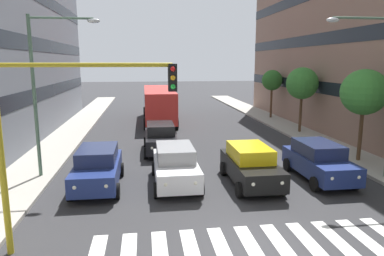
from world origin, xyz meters
name	(u,v)px	position (x,y,z in m)	size (l,w,h in m)	color
ground_plane	(253,248)	(0.00, 0.00, 0.00)	(180.00, 180.00, 0.00)	#2D2D30
building_left_block_0	(358,19)	(-14.38, -18.50, 8.78)	(8.90, 26.05, 17.56)	#846656
crosswalk_markings	(253,248)	(0.00, 0.00, 0.00)	(9.45, 2.80, 0.01)	silver
car_0	(319,161)	(-4.89, -5.61, 0.89)	(2.02, 4.44, 1.72)	navy
car_1	(251,165)	(-1.56, -5.38, 0.89)	(2.02, 4.44, 1.72)	black
car_2	(175,165)	(1.75, -5.81, 0.89)	(2.02, 4.44, 1.72)	silver
car_3	(98,167)	(5.12, -5.93, 0.89)	(2.02, 4.44, 1.72)	navy
car_row2_0	(161,138)	(2.12, -11.68, 0.89)	(2.02, 4.44, 1.72)	black
bus_behind_traffic	(159,102)	(1.75, -22.46, 1.86)	(2.78, 10.50, 3.00)	red
traffic_light_gantry	(54,123)	(5.51, -0.67, 3.74)	(4.89, 0.36, 5.50)	#AD991E
street_lamp_left	(383,80)	(-7.34, -5.11, 4.61)	(3.49, 0.28, 7.19)	#4C6B56
street_lamp_right	(45,79)	(7.43, -7.47, 4.61)	(3.11, 0.28, 7.27)	#4C6B56
street_tree_1	(364,92)	(-8.38, -7.90, 3.80)	(2.40, 2.40, 4.87)	#513823
street_tree_2	(302,84)	(-8.66, -15.89, 3.79)	(2.37, 2.37, 4.84)	#513823
street_tree_3	(272,81)	(-8.93, -22.90, 3.65)	(1.91, 1.91, 4.49)	#513823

